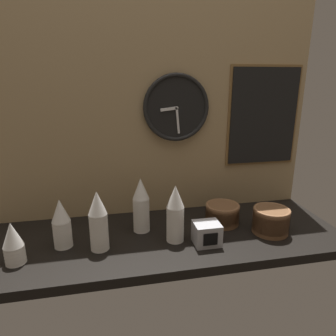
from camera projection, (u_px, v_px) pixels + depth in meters
The scene contains 12 objects.
ground_plane at pixel (162, 238), 133.86cm from camera, with size 160.00×56.00×4.00cm, color black.
wall_tiled_back at pixel (151, 109), 143.29cm from camera, with size 160.00×3.00×105.00cm.
cup_stack_center at pixel (141, 205), 132.97cm from camera, with size 7.50×7.50×24.84cm.
cup_stack_far_left at pixel (13, 243), 109.92cm from camera, with size 7.50×7.50×16.50cm.
cup_stack_center_left at pixel (98, 221), 118.06cm from camera, with size 7.50×7.50×24.84cm.
cup_stack_left at pixel (61, 223), 120.49cm from camera, with size 7.50×7.50×20.67cm.
cup_stack_center_right at pixel (175, 213), 124.46cm from camera, with size 7.50×7.50×24.84cm.
bowl_stack_far_right at pixel (271, 220), 133.12cm from camera, with size 16.02×16.02×11.41cm.
bowl_stack_right at pixel (222, 213), 141.68cm from camera, with size 16.02×16.02×9.63cm.
wall_clock at pixel (176, 108), 142.50cm from camera, with size 32.16×2.70×32.16cm.
menu_board at pixel (263, 116), 153.60cm from camera, with size 38.44×1.32×50.69cm.
napkin_dispenser at pixel (207, 234), 124.02cm from camera, with size 10.77×9.85×9.26cm.
Camera 1 is at (-20.89, -117.68, 65.93)cm, focal length 32.00 mm.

